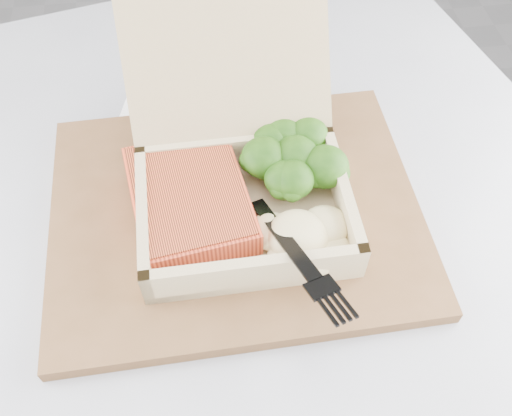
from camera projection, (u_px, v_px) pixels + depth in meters
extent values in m
plane|color=gray|center=(57.00, 229.00, 1.47)|extent=(4.00, 4.00, 0.00)
cylinder|color=black|center=(219.00, 381.00, 0.87)|extent=(0.08, 0.08, 0.72)
cube|color=#A7A9B1|center=(200.00, 250.00, 0.57)|extent=(1.01, 1.01, 0.03)
cube|color=brown|center=(236.00, 212.00, 0.57)|extent=(0.36, 0.29, 0.02)
cube|color=tan|center=(245.00, 219.00, 0.55)|extent=(0.20, 0.15, 0.01)
cube|color=tan|center=(145.00, 220.00, 0.52)|extent=(0.01, 0.15, 0.04)
cube|color=tan|center=(342.00, 198.00, 0.54)|extent=(0.01, 0.15, 0.04)
cube|color=tan|center=(256.00, 274.00, 0.49)|extent=(0.20, 0.01, 0.04)
cube|color=tan|center=(236.00, 153.00, 0.57)|extent=(0.20, 0.01, 0.04)
cube|color=tan|center=(227.00, 60.00, 0.54)|extent=(0.20, 0.10, 0.13)
cube|color=#ED5A2E|center=(190.00, 199.00, 0.54)|extent=(0.12, 0.15, 0.03)
ellipsoid|color=beige|center=(297.00, 236.00, 0.51)|extent=(0.09, 0.08, 0.03)
cube|color=black|center=(255.00, 188.00, 0.53)|extent=(0.05, 0.11, 0.04)
cube|color=black|center=(298.00, 262.00, 0.48)|extent=(0.04, 0.05, 0.02)
cube|color=white|center=(159.00, 95.00, 0.68)|extent=(0.11, 0.15, 0.00)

